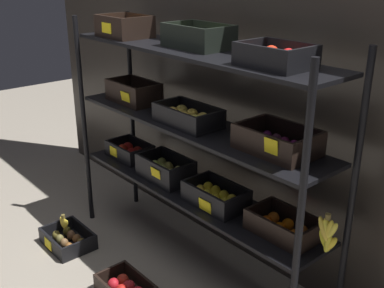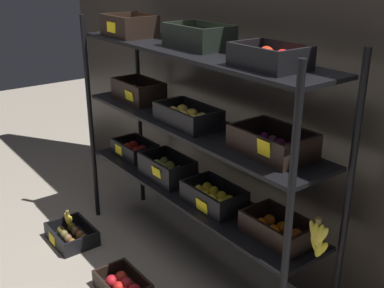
# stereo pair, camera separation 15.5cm
# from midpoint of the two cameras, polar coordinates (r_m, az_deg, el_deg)

# --- Properties ---
(ground_plane) EXTENTS (10.00, 10.00, 0.00)m
(ground_plane) POSITION_cam_midpoint_polar(r_m,az_deg,el_deg) (3.04, 1.50, -14.14)
(ground_plane) COLOR gray
(storefront_wall) EXTENTS (4.20, 0.12, 2.51)m
(storefront_wall) POSITION_cam_midpoint_polar(r_m,az_deg,el_deg) (2.79, 8.23, 10.59)
(storefront_wall) COLOR #2D2823
(storefront_wall) RESTS_ON ground_plane
(display_rack) EXTENTS (1.92, 0.42, 1.46)m
(display_rack) POSITION_cam_midpoint_polar(r_m,az_deg,el_deg) (2.62, 1.72, 2.16)
(display_rack) COLOR black
(display_rack) RESTS_ON ground_plane
(crate_ground_kiwi) EXTENTS (0.34, 0.26, 0.10)m
(crate_ground_kiwi) POSITION_cam_midpoint_polar(r_m,az_deg,el_deg) (3.31, -12.99, -10.75)
(crate_ground_kiwi) COLOR black
(crate_ground_kiwi) RESTS_ON ground_plane
(crate_ground_apple_red) EXTENTS (0.33, 0.22, 0.10)m
(crate_ground_apple_red) POSITION_cam_midpoint_polar(r_m,az_deg,el_deg) (2.80, -6.74, -16.75)
(crate_ground_apple_red) COLOR black
(crate_ground_apple_red) RESTS_ON ground_plane
(banana_bunch_loose) EXTENTS (0.10, 0.04, 0.11)m
(banana_bunch_loose) POSITION_cam_midpoint_polar(r_m,az_deg,el_deg) (3.28, -13.39, -8.85)
(banana_bunch_loose) COLOR brown
(banana_bunch_loose) RESTS_ON crate_ground_kiwi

